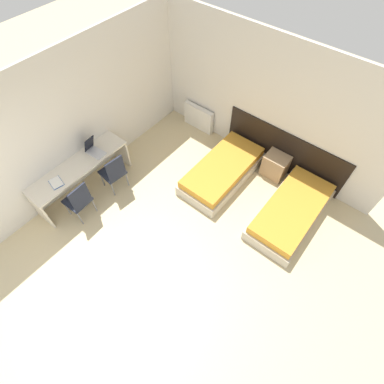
{
  "coord_description": "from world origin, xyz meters",
  "views": [
    {
      "loc": [
        2.01,
        -0.01,
        4.97
      ],
      "look_at": [
        0.0,
        2.47,
        0.55
      ],
      "focal_mm": 28.0,
      "sensor_mm": 36.0,
      "label": 1
    }
  ],
  "objects": [
    {
      "name": "radiator",
      "position": [
        -1.36,
        4.4,
        0.29
      ],
      "size": [
        0.78,
        0.12,
        0.58
      ],
      "color": "silver",
      "rests_on": "ground_plane"
    },
    {
      "name": "bed_near_door",
      "position": [
        1.58,
        3.49,
        0.19
      ],
      "size": [
        0.93,
        1.92,
        0.4
      ],
      "color": "beige",
      "rests_on": "ground_plane"
    },
    {
      "name": "laptop",
      "position": [
        -1.98,
        1.92,
        0.81
      ],
      "size": [
        0.38,
        0.26,
        0.36
      ],
      "rotation": [
        0.0,
        0.0,
        0.09
      ],
      "color": "silver",
      "rests_on": "desk"
    },
    {
      "name": "open_notebook",
      "position": [
        -1.93,
        0.99,
        0.75
      ],
      "size": [
        0.3,
        0.25,
        0.02
      ],
      "rotation": [
        0.0,
        0.0,
        -0.21
      ],
      "color": "#1E4793",
      "rests_on": "desk"
    },
    {
      "name": "wall_back",
      "position": [
        0.0,
        4.52,
        1.35
      ],
      "size": [
        5.48,
        0.05,
        2.7
      ],
      "color": "silver",
      "rests_on": "ground_plane"
    },
    {
      "name": "ground_plane",
      "position": [
        0.0,
        0.0,
        0.0
      ],
      "size": [
        20.0,
        20.0,
        0.0
      ],
      "primitive_type": "plane",
      "color": "beige"
    },
    {
      "name": "chair_near_notebook",
      "position": [
        -1.51,
        1.07,
        0.51
      ],
      "size": [
        0.43,
        0.43,
        0.93
      ],
      "rotation": [
        0.0,
        0.0,
        0.04
      ],
      "color": "black",
      "rests_on": "ground_plane"
    },
    {
      "name": "chair_near_laptop",
      "position": [
        -1.51,
        1.92,
        0.51
      ],
      "size": [
        0.46,
        0.46,
        0.93
      ],
      "rotation": [
        0.0,
        0.0,
        -0.1
      ],
      "color": "black",
      "rests_on": "ground_plane"
    },
    {
      "name": "nightstand",
      "position": [
        0.78,
        4.26,
        0.26
      ],
      "size": [
        0.48,
        0.38,
        0.52
      ],
      "color": "tan",
      "rests_on": "ground_plane"
    },
    {
      "name": "bed_near_window",
      "position": [
        -0.01,
        3.49,
        0.19
      ],
      "size": [
        0.93,
        1.92,
        0.4
      ],
      "color": "beige",
      "rests_on": "ground_plane"
    },
    {
      "name": "desk",
      "position": [
        -1.97,
        1.5,
        0.58
      ],
      "size": [
        0.54,
        2.01,
        0.74
      ],
      "color": "beige",
      "rests_on": "ground_plane"
    },
    {
      "name": "headboard_panel",
      "position": [
        0.78,
        4.48,
        0.49
      ],
      "size": [
        2.62,
        0.03,
        0.98
      ],
      "color": "black",
      "rests_on": "ground_plane"
    },
    {
      "name": "wall_left",
      "position": [
        -2.27,
        2.25,
        1.35
      ],
      "size": [
        0.05,
        5.49,
        2.7
      ],
      "color": "silver",
      "rests_on": "ground_plane"
    }
  ]
}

